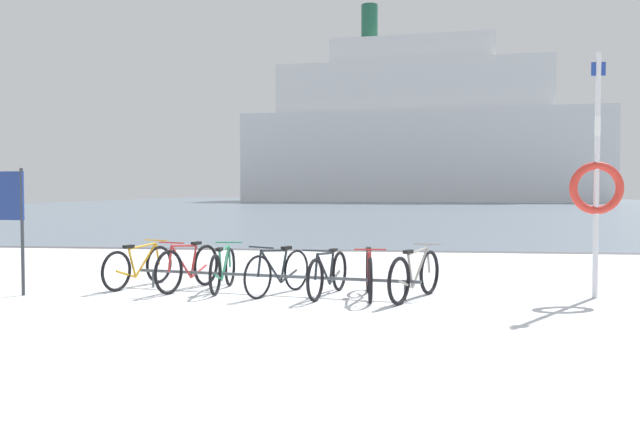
{
  "coord_description": "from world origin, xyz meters",
  "views": [
    {
      "loc": [
        1.8,
        -6.93,
        1.63
      ],
      "look_at": [
        0.48,
        4.56,
        1.2
      ],
      "focal_mm": 35.87,
      "sensor_mm": 36.0,
      "label": 1
    }
  ],
  "objects_px": {
    "bicycle_0": "(139,266)",
    "bicycle_5": "(369,274)",
    "info_sign": "(8,209)",
    "ferry_ship": "(418,135)",
    "bicycle_2": "(223,269)",
    "bicycle_3": "(278,272)",
    "bicycle_1": "(188,267)",
    "rescue_post": "(597,183)",
    "bicycle_4": "(328,274)",
    "bicycle_6": "(415,275)"
  },
  "relations": [
    {
      "from": "bicycle_6",
      "to": "bicycle_1",
      "type": "bearing_deg",
      "value": 172.16
    },
    {
      "from": "bicycle_1",
      "to": "bicycle_6",
      "type": "relative_size",
      "value": 1.01
    },
    {
      "from": "rescue_post",
      "to": "bicycle_3",
      "type": "bearing_deg",
      "value": -177.07
    },
    {
      "from": "info_sign",
      "to": "ferry_ship",
      "type": "height_order",
      "value": "ferry_ship"
    },
    {
      "from": "bicycle_5",
      "to": "bicycle_6",
      "type": "height_order",
      "value": "bicycle_6"
    },
    {
      "from": "bicycle_1",
      "to": "bicycle_4",
      "type": "relative_size",
      "value": 0.98
    },
    {
      "from": "bicycle_2",
      "to": "bicycle_1",
      "type": "bearing_deg",
      "value": 179.72
    },
    {
      "from": "bicycle_4",
      "to": "bicycle_1",
      "type": "bearing_deg",
      "value": 171.77
    },
    {
      "from": "info_sign",
      "to": "bicycle_1",
      "type": "bearing_deg",
      "value": 16.68
    },
    {
      "from": "bicycle_6",
      "to": "rescue_post",
      "type": "relative_size",
      "value": 0.44
    },
    {
      "from": "bicycle_1",
      "to": "bicycle_5",
      "type": "height_order",
      "value": "bicycle_1"
    },
    {
      "from": "bicycle_2",
      "to": "bicycle_4",
      "type": "relative_size",
      "value": 0.97
    },
    {
      "from": "bicycle_0",
      "to": "bicycle_4",
      "type": "xyz_separation_m",
      "value": [
        3.23,
        -0.53,
        -0.01
      ]
    },
    {
      "from": "bicycle_5",
      "to": "rescue_post",
      "type": "distance_m",
      "value": 3.67
    },
    {
      "from": "bicycle_0",
      "to": "rescue_post",
      "type": "height_order",
      "value": "rescue_post"
    },
    {
      "from": "ferry_ship",
      "to": "bicycle_1",
      "type": "bearing_deg",
      "value": -94.87
    },
    {
      "from": "bicycle_3",
      "to": "bicycle_6",
      "type": "distance_m",
      "value": 2.11
    },
    {
      "from": "bicycle_0",
      "to": "bicycle_3",
      "type": "xyz_separation_m",
      "value": [
        2.45,
        -0.48,
        0.01
      ]
    },
    {
      "from": "bicycle_5",
      "to": "info_sign",
      "type": "xyz_separation_m",
      "value": [
        -5.55,
        -0.4,
        0.98
      ]
    },
    {
      "from": "bicycle_3",
      "to": "bicycle_5",
      "type": "height_order",
      "value": "bicycle_5"
    },
    {
      "from": "bicycle_1",
      "to": "bicycle_2",
      "type": "height_order",
      "value": "bicycle_1"
    },
    {
      "from": "bicycle_0",
      "to": "bicycle_5",
      "type": "distance_m",
      "value": 3.9
    },
    {
      "from": "bicycle_2",
      "to": "ferry_ship",
      "type": "distance_m",
      "value": 78.61
    },
    {
      "from": "bicycle_2",
      "to": "rescue_post",
      "type": "xyz_separation_m",
      "value": [
        5.75,
        -0.04,
        1.39
      ]
    },
    {
      "from": "bicycle_4",
      "to": "bicycle_6",
      "type": "height_order",
      "value": "bicycle_6"
    },
    {
      "from": "bicycle_1",
      "to": "bicycle_3",
      "type": "bearing_deg",
      "value": -10.65
    },
    {
      "from": "bicycle_6",
      "to": "bicycle_4",
      "type": "bearing_deg",
      "value": 172.85
    },
    {
      "from": "bicycle_6",
      "to": "ferry_ship",
      "type": "xyz_separation_m",
      "value": [
        3.01,
        78.39,
        8.67
      ]
    },
    {
      "from": "bicycle_0",
      "to": "bicycle_5",
      "type": "bearing_deg",
      "value": -8.46
    },
    {
      "from": "bicycle_6",
      "to": "info_sign",
      "type": "bearing_deg",
      "value": -177.44
    },
    {
      "from": "bicycle_1",
      "to": "bicycle_2",
      "type": "distance_m",
      "value": 0.58
    },
    {
      "from": "bicycle_0",
      "to": "bicycle_6",
      "type": "bearing_deg",
      "value": -8.66
    },
    {
      "from": "bicycle_3",
      "to": "bicycle_4",
      "type": "bearing_deg",
      "value": -3.42
    },
    {
      "from": "bicycle_3",
      "to": "rescue_post",
      "type": "distance_m",
      "value": 5.0
    },
    {
      "from": "bicycle_5",
      "to": "info_sign",
      "type": "distance_m",
      "value": 5.65
    },
    {
      "from": "bicycle_3",
      "to": "bicycle_6",
      "type": "xyz_separation_m",
      "value": [
        2.1,
        -0.21,
        0.01
      ]
    },
    {
      "from": "bicycle_4",
      "to": "bicycle_5",
      "type": "distance_m",
      "value": 0.63
    },
    {
      "from": "bicycle_2",
      "to": "info_sign",
      "type": "bearing_deg",
      "value": -166.29
    },
    {
      "from": "bicycle_0",
      "to": "bicycle_4",
      "type": "relative_size",
      "value": 0.95
    },
    {
      "from": "bicycle_2",
      "to": "bicycle_3",
      "type": "relative_size",
      "value": 1.1
    },
    {
      "from": "bicycle_2",
      "to": "bicycle_5",
      "type": "xyz_separation_m",
      "value": [
        2.37,
        -0.38,
        0.01
      ]
    },
    {
      "from": "bicycle_3",
      "to": "info_sign",
      "type": "relative_size",
      "value": 0.76
    },
    {
      "from": "bicycle_3",
      "to": "bicycle_1",
      "type": "bearing_deg",
      "value": 169.35
    },
    {
      "from": "bicycle_0",
      "to": "bicycle_4",
      "type": "bearing_deg",
      "value": -9.27
    },
    {
      "from": "bicycle_6",
      "to": "bicycle_5",
      "type": "bearing_deg",
      "value": 170.23
    },
    {
      "from": "bicycle_0",
      "to": "ferry_ship",
      "type": "height_order",
      "value": "ferry_ship"
    },
    {
      "from": "info_sign",
      "to": "ferry_ship",
      "type": "relative_size",
      "value": 0.04
    },
    {
      "from": "bicycle_4",
      "to": "ferry_ship",
      "type": "bearing_deg",
      "value": 86.84
    },
    {
      "from": "bicycle_3",
      "to": "rescue_post",
      "type": "xyz_separation_m",
      "value": [
        4.8,
        0.25,
        1.38
      ]
    },
    {
      "from": "bicycle_2",
      "to": "bicycle_6",
      "type": "xyz_separation_m",
      "value": [
        3.05,
        -0.5,
        0.02
      ]
    }
  ]
}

